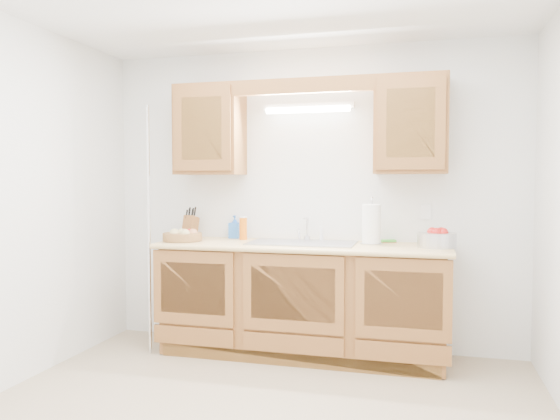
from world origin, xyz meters
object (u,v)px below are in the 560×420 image
(knife_block, at_px, (190,226))
(apple_bowl, at_px, (437,239))
(fruit_basket, at_px, (182,236))
(paper_towel, at_px, (371,225))

(knife_block, distance_m, apple_bowl, 2.07)
(knife_block, height_order, apple_bowl, knife_block)
(fruit_basket, bearing_deg, apple_bowl, 2.57)
(fruit_basket, xyz_separation_m, knife_block, (-0.04, 0.24, 0.06))
(fruit_basket, height_order, apple_bowl, apple_bowl)
(knife_block, distance_m, paper_towel, 1.57)
(paper_towel, xyz_separation_m, apple_bowl, (0.49, -0.06, -0.09))
(knife_block, xyz_separation_m, paper_towel, (1.57, -0.09, 0.05))
(paper_towel, height_order, apple_bowl, paper_towel)
(paper_towel, bearing_deg, apple_bowl, -7.07)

